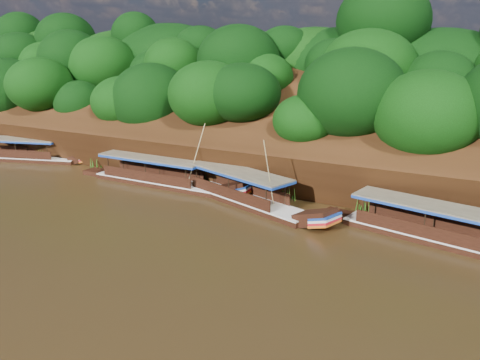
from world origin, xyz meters
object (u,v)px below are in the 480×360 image
Objects in this scene: boat_1 at (252,199)px; boat_3 at (34,156)px; boat_2 at (168,180)px; boat_0 at (453,238)px.

boat_1 is 1.09× the size of boat_3.
boat_0 is at bearing -4.82° from boat_2.
boat_2 is 17.86m from boat_3.
boat_1 reaches higher than boat_0.
boat_2 is at bearing -173.61° from boat_0.
boat_3 is (-40.54, 2.53, -0.00)m from boat_0.
boat_3 is at bearing 177.57° from boat_2.
boat_2 is at bearing -169.15° from boat_1.
boat_2 reaches higher than boat_0.
boat_0 is 22.77m from boat_2.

